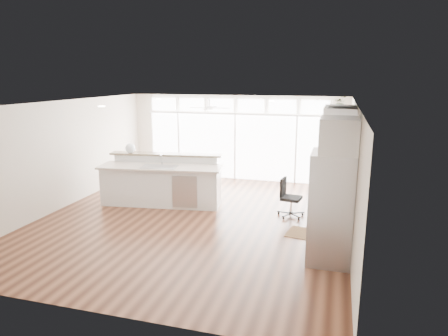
# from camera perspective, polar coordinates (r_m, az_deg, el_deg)

# --- Properties ---
(floor) EXTENTS (7.00, 8.00, 0.02)m
(floor) POSITION_cam_1_polar(r_m,az_deg,el_deg) (9.52, -4.35, -7.27)
(floor) COLOR #422114
(floor) RESTS_ON ground
(ceiling) EXTENTS (7.00, 8.00, 0.02)m
(ceiling) POSITION_cam_1_polar(r_m,az_deg,el_deg) (8.96, -4.65, 9.22)
(ceiling) COLOR white
(ceiling) RESTS_ON wall_back
(wall_back) EXTENTS (7.00, 0.04, 2.70)m
(wall_back) POSITION_cam_1_polar(r_m,az_deg,el_deg) (12.90, 1.70, 4.37)
(wall_back) COLOR beige
(wall_back) RESTS_ON floor
(wall_front) EXTENTS (7.00, 0.04, 2.70)m
(wall_front) POSITION_cam_1_polar(r_m,az_deg,el_deg) (5.71, -18.69, -7.47)
(wall_front) COLOR beige
(wall_front) RESTS_ON floor
(wall_left) EXTENTS (0.04, 8.00, 2.70)m
(wall_left) POSITION_cam_1_polar(r_m,az_deg,el_deg) (10.85, -22.11, 1.77)
(wall_left) COLOR beige
(wall_left) RESTS_ON floor
(wall_right) EXTENTS (0.04, 8.00, 2.70)m
(wall_right) POSITION_cam_1_polar(r_m,az_deg,el_deg) (8.60, 17.95, -0.64)
(wall_right) COLOR beige
(wall_right) RESTS_ON floor
(glass_wall) EXTENTS (5.80, 0.06, 2.08)m
(glass_wall) POSITION_cam_1_polar(r_m,az_deg,el_deg) (12.90, 1.62, 3.01)
(glass_wall) COLOR white
(glass_wall) RESTS_ON wall_back
(transom_row) EXTENTS (5.90, 0.06, 0.40)m
(transom_row) POSITION_cam_1_polar(r_m,az_deg,el_deg) (12.73, 1.66, 8.92)
(transom_row) COLOR white
(transom_row) RESTS_ON wall_back
(desk_window) EXTENTS (0.04, 0.85, 0.85)m
(desk_window) POSITION_cam_1_polar(r_m,az_deg,el_deg) (8.85, 17.73, 1.08)
(desk_window) COLOR white
(desk_window) RESTS_ON wall_right
(ceiling_fan) EXTENTS (1.16, 1.16, 0.32)m
(ceiling_fan) POSITION_cam_1_polar(r_m,az_deg,el_deg) (11.77, -2.11, 9.07)
(ceiling_fan) COLOR white
(ceiling_fan) RESTS_ON ceiling
(recessed_lights) EXTENTS (3.40, 3.00, 0.02)m
(recessed_lights) POSITION_cam_1_polar(r_m,az_deg,el_deg) (9.14, -4.21, 9.18)
(recessed_lights) COLOR silver
(recessed_lights) RESTS_ON ceiling
(oven_cabinet) EXTENTS (0.64, 1.20, 2.50)m
(oven_cabinet) POSITION_cam_1_polar(r_m,az_deg,el_deg) (10.37, 15.82, 1.19)
(oven_cabinet) COLOR white
(oven_cabinet) RESTS_ON floor
(desk_nook) EXTENTS (0.72, 1.30, 0.76)m
(desk_nook) POSITION_cam_1_polar(r_m,az_deg,el_deg) (9.14, 15.15, -5.99)
(desk_nook) COLOR white
(desk_nook) RESTS_ON floor
(upper_cabinets) EXTENTS (0.64, 1.30, 0.64)m
(upper_cabinets) POSITION_cam_1_polar(r_m,az_deg,el_deg) (8.72, 16.17, 6.35)
(upper_cabinets) COLOR white
(upper_cabinets) RESTS_ON wall_right
(refrigerator) EXTENTS (0.76, 0.90, 2.00)m
(refrigerator) POSITION_cam_1_polar(r_m,az_deg,el_deg) (7.38, 15.01, -5.48)
(refrigerator) COLOR #ADADB2
(refrigerator) RESTS_ON floor
(fridge_cabinet) EXTENTS (0.64, 0.90, 0.60)m
(fridge_cabinet) POSITION_cam_1_polar(r_m,az_deg,el_deg) (7.09, 16.11, 4.53)
(fridge_cabinet) COLOR white
(fridge_cabinet) RESTS_ON wall_right
(framed_photos) EXTENTS (0.06, 0.22, 0.80)m
(framed_photos) POSITION_cam_1_polar(r_m,az_deg,el_deg) (9.48, 17.57, 0.93)
(framed_photos) COLOR black
(framed_photos) RESTS_ON wall_right
(kitchen_island) EXTENTS (3.31, 1.62, 1.26)m
(kitchen_island) POSITION_cam_1_polar(r_m,az_deg,el_deg) (10.49, -8.96, -1.82)
(kitchen_island) COLOR white
(kitchen_island) RESTS_ON floor
(rug) EXTENTS (1.03, 0.82, 0.01)m
(rug) POSITION_cam_1_polar(r_m,az_deg,el_deg) (8.77, 12.09, -9.25)
(rug) COLOR #3D2513
(rug) RESTS_ON floor
(office_chair) EXTENTS (0.54, 0.51, 0.92)m
(office_chair) POSITION_cam_1_polar(r_m,az_deg,el_deg) (9.64, 9.60, -4.23)
(office_chair) COLOR black
(office_chair) RESTS_ON floor
(fishbowl) EXTENTS (0.30, 0.30, 0.26)m
(fishbowl) POSITION_cam_1_polar(r_m,az_deg,el_deg) (11.00, -13.24, 2.75)
(fishbowl) COLOR white
(fishbowl) RESTS_ON kitchen_island
(monitor) EXTENTS (0.09, 0.48, 0.40)m
(monitor) POSITION_cam_1_polar(r_m,az_deg,el_deg) (8.97, 14.85, -2.45)
(monitor) COLOR black
(monitor) RESTS_ON desk_nook
(keyboard) EXTENTS (0.16, 0.33, 0.02)m
(keyboard) POSITION_cam_1_polar(r_m,az_deg,el_deg) (9.03, 13.70, -3.56)
(keyboard) COLOR white
(keyboard) RESTS_ON desk_nook
(potted_plant) EXTENTS (0.32, 0.34, 0.25)m
(potted_plant) POSITION_cam_1_polar(r_m,az_deg,el_deg) (10.19, 16.29, 8.77)
(potted_plant) COLOR #2F5323
(potted_plant) RESTS_ON oven_cabinet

